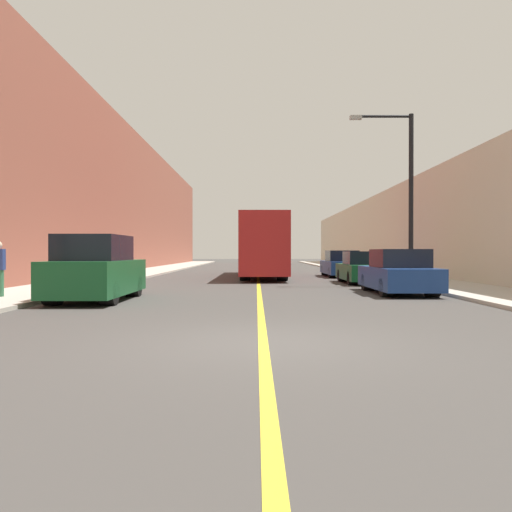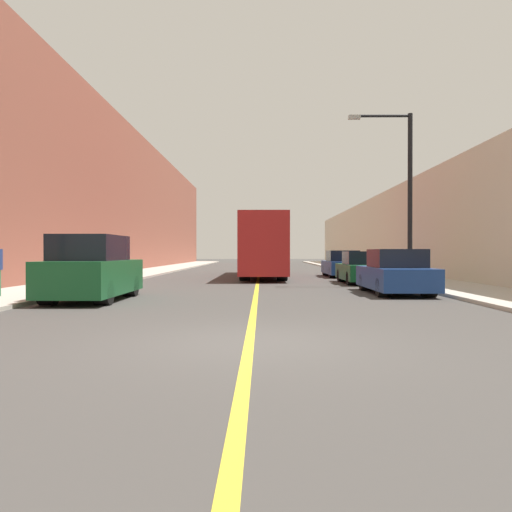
{
  "view_description": "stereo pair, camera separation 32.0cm",
  "coord_description": "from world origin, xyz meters",
  "px_view_note": "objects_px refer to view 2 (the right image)",
  "views": [
    {
      "loc": [
        -0.12,
        -8.0,
        1.46
      ],
      "look_at": [
        -0.12,
        19.38,
        1.25
      ],
      "focal_mm": 35.0,
      "sensor_mm": 36.0,
      "label": 1
    },
    {
      "loc": [
        0.2,
        -7.99,
        1.46
      ],
      "look_at": [
        -0.12,
        19.38,
        1.25
      ],
      "focal_mm": 35.0,
      "sensor_mm": 36.0,
      "label": 2
    }
  ],
  "objects_px": {
    "car_right_far": "(342,265)",
    "street_lamp_right": "(404,186)",
    "car_right_near": "(395,274)",
    "car_right_mid": "(362,269)",
    "parked_suv_left": "(92,271)",
    "bus": "(263,246)"
  },
  "relations": [
    {
      "from": "parked_suv_left",
      "to": "car_right_near",
      "type": "xyz_separation_m",
      "value": [
        9.8,
        2.55,
        -0.2
      ]
    },
    {
      "from": "street_lamp_right",
      "to": "parked_suv_left",
      "type": "bearing_deg",
      "value": -150.51
    },
    {
      "from": "street_lamp_right",
      "to": "car_right_near",
      "type": "bearing_deg",
      "value": -110.05
    },
    {
      "from": "bus",
      "to": "car_right_near",
      "type": "relative_size",
      "value": 2.88
    },
    {
      "from": "car_right_near",
      "to": "car_right_mid",
      "type": "height_order",
      "value": "car_right_near"
    },
    {
      "from": "car_right_near",
      "to": "car_right_mid",
      "type": "distance_m",
      "value": 5.75
    },
    {
      "from": "car_right_mid",
      "to": "car_right_near",
      "type": "bearing_deg",
      "value": -90.02
    },
    {
      "from": "bus",
      "to": "car_right_far",
      "type": "relative_size",
      "value": 2.73
    },
    {
      "from": "car_right_near",
      "to": "street_lamp_right",
      "type": "bearing_deg",
      "value": 69.95
    },
    {
      "from": "parked_suv_left",
      "to": "car_right_mid",
      "type": "relative_size",
      "value": 1.05
    },
    {
      "from": "parked_suv_left",
      "to": "street_lamp_right",
      "type": "height_order",
      "value": "street_lamp_right"
    },
    {
      "from": "bus",
      "to": "car_right_mid",
      "type": "height_order",
      "value": "bus"
    },
    {
      "from": "car_right_near",
      "to": "parked_suv_left",
      "type": "bearing_deg",
      "value": -165.4
    },
    {
      "from": "car_right_far",
      "to": "street_lamp_right",
      "type": "height_order",
      "value": "street_lamp_right"
    },
    {
      "from": "parked_suv_left",
      "to": "car_right_mid",
      "type": "height_order",
      "value": "parked_suv_left"
    },
    {
      "from": "car_right_mid",
      "to": "parked_suv_left",
      "type": "bearing_deg",
      "value": -139.73
    },
    {
      "from": "parked_suv_left",
      "to": "street_lamp_right",
      "type": "bearing_deg",
      "value": 29.49
    },
    {
      "from": "car_right_far",
      "to": "street_lamp_right",
      "type": "relative_size",
      "value": 0.65
    },
    {
      "from": "car_right_near",
      "to": "car_right_far",
      "type": "height_order",
      "value": "car_right_near"
    },
    {
      "from": "bus",
      "to": "car_right_mid",
      "type": "bearing_deg",
      "value": -53.69
    },
    {
      "from": "bus",
      "to": "car_right_mid",
      "type": "distance_m",
      "value": 7.86
    },
    {
      "from": "bus",
      "to": "car_right_near",
      "type": "distance_m",
      "value": 12.91
    }
  ]
}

